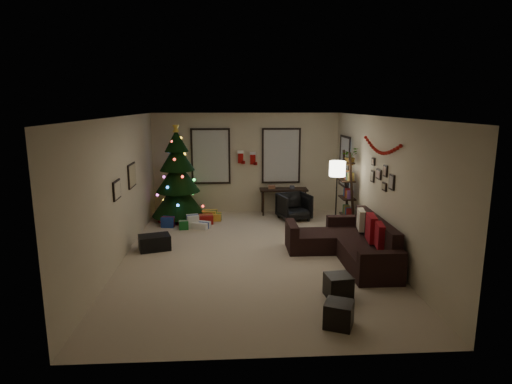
% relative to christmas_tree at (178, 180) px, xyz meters
% --- Properties ---
extents(floor, '(7.00, 7.00, 0.00)m').
position_rel_christmas_tree_xyz_m(floor, '(1.76, -2.75, -1.04)').
color(floor, '#C1AD92').
rests_on(floor, ground).
extents(ceiling, '(7.00, 7.00, 0.00)m').
position_rel_christmas_tree_xyz_m(ceiling, '(1.76, -2.75, 1.66)').
color(ceiling, white).
rests_on(ceiling, floor).
extents(wall_back, '(5.00, 0.00, 5.00)m').
position_rel_christmas_tree_xyz_m(wall_back, '(1.76, 0.75, 0.31)').
color(wall_back, beige).
rests_on(wall_back, floor).
extents(wall_front, '(5.00, 0.00, 5.00)m').
position_rel_christmas_tree_xyz_m(wall_front, '(1.76, -6.25, 0.31)').
color(wall_front, beige).
rests_on(wall_front, floor).
extents(wall_left, '(0.00, 7.00, 7.00)m').
position_rel_christmas_tree_xyz_m(wall_left, '(-0.74, -2.75, 0.31)').
color(wall_left, beige).
rests_on(wall_left, floor).
extents(wall_right, '(0.00, 7.00, 7.00)m').
position_rel_christmas_tree_xyz_m(wall_right, '(4.26, -2.75, 0.31)').
color(wall_right, beige).
rests_on(wall_right, floor).
extents(window_back_left, '(1.05, 0.06, 1.50)m').
position_rel_christmas_tree_xyz_m(window_back_left, '(0.81, 0.72, 0.51)').
color(window_back_left, '#728CB2').
rests_on(window_back_left, wall_back).
extents(window_back_right, '(1.05, 0.06, 1.50)m').
position_rel_christmas_tree_xyz_m(window_back_right, '(2.71, 0.72, 0.51)').
color(window_back_right, '#728CB2').
rests_on(window_back_right, wall_back).
extents(window_right_wall, '(0.06, 0.90, 1.30)m').
position_rel_christmas_tree_xyz_m(window_right_wall, '(4.23, -0.20, 0.46)').
color(window_right_wall, '#728CB2').
rests_on(window_right_wall, wall_right).
extents(christmas_tree, '(1.35, 1.35, 2.51)m').
position_rel_christmas_tree_xyz_m(christmas_tree, '(0.00, 0.00, 0.00)').
color(christmas_tree, black).
rests_on(christmas_tree, floor).
extents(presents, '(1.50, 1.10, 0.30)m').
position_rel_christmas_tree_xyz_m(presents, '(0.42, -0.43, -0.92)').
color(presents, maroon).
rests_on(presents, floor).
extents(sofa, '(1.70, 2.49, 0.83)m').
position_rel_christmas_tree_xyz_m(sofa, '(3.63, -3.00, -0.77)').
color(sofa, black).
rests_on(sofa, floor).
extents(pillow_red_a, '(0.19, 0.45, 0.44)m').
position_rel_christmas_tree_xyz_m(pillow_red_a, '(3.97, -3.64, -0.40)').
color(pillow_red_a, maroon).
rests_on(pillow_red_a, sofa).
extents(pillow_red_b, '(0.20, 0.51, 0.50)m').
position_rel_christmas_tree_xyz_m(pillow_red_b, '(3.97, -3.18, -0.40)').
color(pillow_red_b, maroon).
rests_on(pillow_red_b, sofa).
extents(pillow_cream, '(0.18, 0.43, 0.41)m').
position_rel_christmas_tree_xyz_m(pillow_cream, '(3.97, -2.53, -0.41)').
color(pillow_cream, beige).
rests_on(pillow_cream, sofa).
extents(ottoman_near, '(0.42, 0.42, 0.36)m').
position_rel_christmas_tree_xyz_m(ottoman_near, '(2.98, -4.69, -0.86)').
color(ottoman_near, black).
rests_on(ottoman_near, floor).
extents(ottoman_far, '(0.48, 0.48, 0.34)m').
position_rel_christmas_tree_xyz_m(ottoman_far, '(2.77, -5.57, -0.87)').
color(ottoman_far, black).
rests_on(ottoman_far, floor).
extents(desk, '(1.28, 0.46, 0.69)m').
position_rel_christmas_tree_xyz_m(desk, '(2.76, 0.47, -0.43)').
color(desk, black).
rests_on(desk, floor).
extents(desk_chair, '(0.83, 0.80, 0.69)m').
position_rel_christmas_tree_xyz_m(desk_chair, '(2.95, -0.18, -0.69)').
color(desk_chair, black).
rests_on(desk_chair, floor).
extents(bookshelf, '(0.30, 0.55, 1.88)m').
position_rel_christmas_tree_xyz_m(bookshelf, '(4.06, -1.17, -0.13)').
color(bookshelf, black).
rests_on(bookshelf, floor).
extents(potted_plant, '(0.61, 0.59, 0.51)m').
position_rel_christmas_tree_xyz_m(potted_plant, '(4.06, -1.22, 0.78)').
color(potted_plant, '#4C4C4C').
rests_on(potted_plant, bookshelf).
extents(floor_lamp, '(0.36, 0.36, 1.69)m').
position_rel_christmas_tree_xyz_m(floor_lamp, '(3.71, -1.48, 0.37)').
color(floor_lamp, black).
rests_on(floor_lamp, floor).
extents(art_map, '(0.04, 0.60, 0.50)m').
position_rel_christmas_tree_xyz_m(art_map, '(-0.72, -1.81, 0.43)').
color(art_map, black).
rests_on(art_map, wall_left).
extents(art_abstract, '(0.04, 0.45, 0.35)m').
position_rel_christmas_tree_xyz_m(art_abstract, '(-0.72, -3.04, 0.36)').
color(art_abstract, black).
rests_on(art_abstract, wall_left).
extents(gallery, '(0.03, 1.25, 0.54)m').
position_rel_christmas_tree_xyz_m(gallery, '(4.24, -2.82, 0.53)').
color(gallery, black).
rests_on(gallery, wall_right).
extents(garland, '(0.08, 1.90, 0.30)m').
position_rel_christmas_tree_xyz_m(garland, '(4.21, -2.76, 1.09)').
color(garland, '#A5140C').
rests_on(garland, wall_right).
extents(stocking_left, '(0.20, 0.05, 0.36)m').
position_rel_christmas_tree_xyz_m(stocking_left, '(1.62, 0.66, 0.50)').
color(stocking_left, '#990F0C').
rests_on(stocking_left, wall_back).
extents(stocking_right, '(0.20, 0.05, 0.36)m').
position_rel_christmas_tree_xyz_m(stocking_right, '(1.95, 0.69, 0.46)').
color(stocking_right, '#990F0C').
rests_on(stocking_right, wall_back).
extents(storage_bin, '(0.71, 0.57, 0.31)m').
position_rel_christmas_tree_xyz_m(storage_bin, '(-0.23, -2.31, -0.89)').
color(storage_bin, black).
rests_on(storage_bin, floor).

